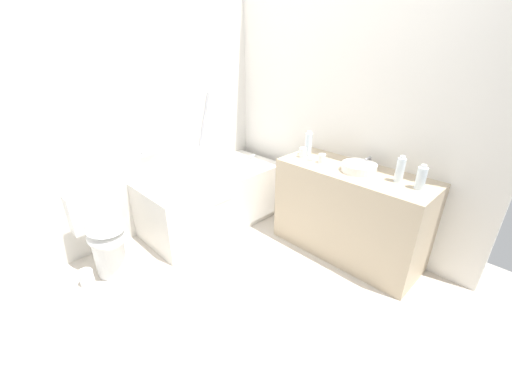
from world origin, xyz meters
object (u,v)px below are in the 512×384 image
sink_basin (359,167)px  soap_dish (313,159)px  bathtub (213,197)px  toilet (104,234)px  water_bottle_1 (421,178)px  toilet_paper_roll (87,278)px  water_bottle_2 (400,170)px  water_bottle_0 (308,144)px  drinking_glass_1 (303,153)px  drinking_glass_0 (322,159)px  sink_faucet (369,162)px

sink_basin → soap_dish: 0.44m
bathtub → toilet: (-1.14, -0.00, 0.04)m
water_bottle_1 → toilet_paper_roll: 2.73m
toilet_paper_roll → water_bottle_2: bearing=-39.3°
water_bottle_0 → drinking_glass_1: 0.10m
soap_dish → sink_basin: bearing=-84.2°
water_bottle_1 → toilet: bearing=133.1°
water_bottle_1 → toilet_paper_roll: (-1.92, 1.75, -0.85)m
water_bottle_0 → toilet_paper_roll: water_bottle_0 is taller
sink_basin → bathtub: bearing=112.8°
drinking_glass_0 → drinking_glass_1: drinking_glass_1 is taller
toilet → water_bottle_1: bearing=43.3°
sink_faucet → water_bottle_1: size_ratio=0.81×
water_bottle_0 → soap_dish: size_ratio=2.62×
water_bottle_1 → drinking_glass_1: 1.04m
sink_basin → water_bottle_1: (0.00, -0.49, 0.05)m
drinking_glass_0 → soap_dish: drinking_glass_0 is taller
sink_basin → toilet_paper_roll: bearing=146.6°
soap_dish → drinking_glass_0: bearing=-94.7°
water_bottle_0 → bathtub: bearing=127.2°
water_bottle_1 → soap_dish: bearing=92.9°
sink_faucet → water_bottle_2: size_ratio=0.72×
water_bottle_0 → water_bottle_1: size_ratio=1.25×
bathtub → drinking_glass_0: bearing=-63.0°
sink_faucet → soap_dish: (-0.22, 0.44, -0.03)m
sink_faucet → sink_basin: bearing=-180.0°
drinking_glass_0 → toilet_paper_roll: size_ratio=0.61×
sink_basin → sink_faucet: size_ratio=1.89×
sink_basin → sink_faucet: 0.17m
sink_faucet → soap_dish: 0.49m
water_bottle_1 → soap_dish: (-0.05, 0.93, -0.08)m
sink_basin → soap_dish: size_ratio=3.19×
sink_basin → water_bottle_2: 0.33m
water_bottle_2 → soap_dish: bearing=94.9°
sink_basin → water_bottle_0: water_bottle_0 is taller
sink_faucet → water_bottle_0: size_ratio=0.64×
water_bottle_0 → toilet_paper_roll: 2.24m
drinking_glass_1 → toilet_paper_roll: bearing=159.1°
water_bottle_1 → drinking_glass_1: size_ratio=2.06×
water_bottle_1 → soap_dish: size_ratio=2.10×
sink_basin → toilet_paper_roll: 2.42m
toilet → drinking_glass_1: (1.64, -0.77, 0.51)m
drinking_glass_1 → water_bottle_1: bearing=-87.0°
water_bottle_2 → toilet_paper_roll: bearing=140.7°
water_bottle_1 → bathtub: bearing=107.1°
toilet → sink_faucet: size_ratio=4.81×
sink_faucet → water_bottle_0: 0.58m
sink_basin → drinking_glass_1: bearing=95.4°
water_bottle_0 → sink_faucet: bearing=-75.2°
water_bottle_1 → sink_faucet: bearing=70.6°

